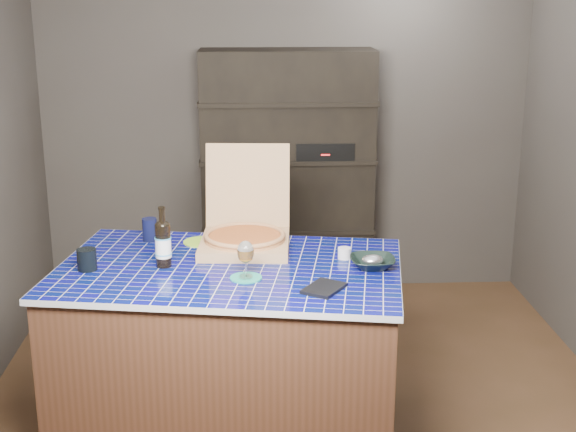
{
  "coord_description": "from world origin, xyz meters",
  "views": [
    {
      "loc": [
        -0.27,
        -4.0,
        2.23
      ],
      "look_at": [
        -0.07,
        0.0,
        1.06
      ],
      "focal_mm": 50.0,
      "sensor_mm": 36.0,
      "label": 1
    }
  ],
  "objects": [
    {
      "name": "foil_contents",
      "position": [
        0.32,
        -0.38,
        0.95
      ],
      "size": [
        0.11,
        0.09,
        0.05
      ],
      "primitive_type": "ellipsoid",
      "color": "silver",
      "rests_on": "bowl"
    },
    {
      "name": "pizza_box",
      "position": [
        -0.3,
        -0.04,
        0.98
      ],
      "size": [
        0.49,
        0.58,
        0.49
      ],
      "rotation": [
        0.0,
        0.0,
        -0.07
      ],
      "color": "tan",
      "rests_on": "kitchen_island"
    },
    {
      "name": "wine_glass",
      "position": [
        -0.29,
        -0.5,
        1.03
      ],
      "size": [
        0.08,
        0.08,
        0.18
      ],
      "color": "white",
      "rests_on": "teal_trivet"
    },
    {
      "name": "shelving_unit",
      "position": [
        0.0,
        1.53,
        0.9
      ],
      "size": [
        1.2,
        0.41,
        1.8
      ],
      "color": "black",
      "rests_on": "floor"
    },
    {
      "name": "navy_cup",
      "position": [
        -0.8,
        0.1,
        0.97
      ],
      "size": [
        0.08,
        0.08,
        0.12
      ],
      "primitive_type": "cylinder",
      "color": "black",
      "rests_on": "kitchen_island"
    },
    {
      "name": "green_trivet",
      "position": [
        -0.53,
        0.06,
        0.91
      ],
      "size": [
        0.18,
        0.18,
        0.01
      ],
      "primitive_type": "cylinder",
      "color": "#8CC82B",
      "rests_on": "kitchen_island"
    },
    {
      "name": "dvd_case",
      "position": [
        0.06,
        -0.66,
        0.92
      ],
      "size": [
        0.23,
        0.24,
        0.02
      ],
      "primitive_type": "cube",
      "rotation": [
        0.0,
        0.0,
        -0.58
      ],
      "color": "black",
      "rests_on": "kitchen_island"
    },
    {
      "name": "mead_bottle",
      "position": [
        -0.69,
        -0.31,
        1.03
      ],
      "size": [
        0.08,
        0.08,
        0.3
      ],
      "color": "black",
      "rests_on": "kitchen_island"
    },
    {
      "name": "kitchen_island",
      "position": [
        -0.37,
        -0.33,
        0.46
      ],
      "size": [
        1.8,
        1.3,
        0.91
      ],
      "rotation": [
        0.0,
        0.0,
        -0.16
      ],
      "color": "#46291B",
      "rests_on": "floor"
    },
    {
      "name": "room",
      "position": [
        0.0,
        0.0,
        1.25
      ],
      "size": [
        3.5,
        3.5,
        3.5
      ],
      "color": "brown",
      "rests_on": "ground"
    },
    {
      "name": "teal_trivet",
      "position": [
        -0.29,
        -0.5,
        0.91
      ],
      "size": [
        0.15,
        0.15,
        0.01
      ],
      "primitive_type": "cylinder",
      "color": "#1B8F7A",
      "rests_on": "kitchen_island"
    },
    {
      "name": "tumbler",
      "position": [
        -1.05,
        -0.34,
        0.96
      ],
      "size": [
        0.09,
        0.09,
        0.1
      ],
      "primitive_type": "cylinder",
      "color": "black",
      "rests_on": "kitchen_island"
    },
    {
      "name": "white_jar",
      "position": [
        0.2,
        -0.24,
        0.94
      ],
      "size": [
        0.07,
        0.07,
        0.06
      ],
      "primitive_type": "cylinder",
      "color": "silver",
      "rests_on": "kitchen_island"
    },
    {
      "name": "bowl",
      "position": [
        0.32,
        -0.38,
        0.94
      ],
      "size": [
        0.22,
        0.22,
        0.05
      ],
      "primitive_type": "imported",
      "rotation": [
        0.0,
        0.0,
        -0.01
      ],
      "color": "black",
      "rests_on": "kitchen_island"
    }
  ]
}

